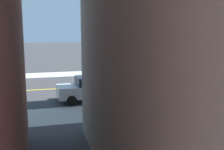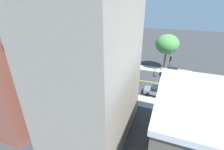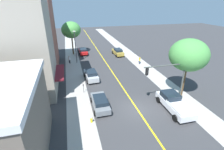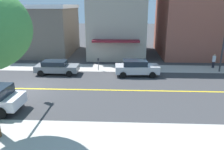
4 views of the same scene
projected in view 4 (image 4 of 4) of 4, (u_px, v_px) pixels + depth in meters
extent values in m
plane|color=#38383A|center=(26.00, 89.00, 19.21)|extent=(140.00, 140.00, 0.00)
cube|color=#ADA8A0|center=(51.00, 67.00, 25.80)|extent=(3.06, 126.00, 0.01)
cube|color=yellow|center=(26.00, 89.00, 19.21)|extent=(0.20, 126.00, 0.00)
cube|color=#665B51|center=(41.00, 31.00, 32.79)|extent=(10.20, 9.49, 6.53)
cube|color=silver|center=(39.00, 6.00, 31.72)|extent=(10.50, 9.79, 0.50)
cube|color=#A39989|center=(117.00, 3.00, 31.07)|extent=(11.08, 7.57, 14.55)
cube|color=maroon|center=(116.00, 41.00, 26.61)|extent=(1.17, 5.75, 0.24)
cube|color=#935142|center=(196.00, 9.00, 30.85)|extent=(10.74, 9.73, 12.84)
cylinder|color=yellow|center=(39.00, 67.00, 24.69)|extent=(0.24, 0.24, 0.56)
sphere|color=#B2B2B7|center=(39.00, 64.00, 24.58)|extent=(0.22, 0.22, 0.22)
cylinder|color=#B2B2B7|center=(40.00, 67.00, 24.84)|extent=(0.10, 0.10, 0.10)
cylinder|color=#B2B2B7|center=(38.00, 68.00, 24.52)|extent=(0.10, 0.10, 0.10)
cylinder|color=#4C4C51|center=(98.00, 65.00, 24.46)|extent=(0.07, 0.07, 1.12)
cube|color=#2D2D33|center=(98.00, 59.00, 24.25)|extent=(0.12, 0.18, 0.26)
cylinder|color=#474C47|center=(1.00, 32.00, 14.33)|extent=(5.51, 0.14, 0.14)
cube|color=black|center=(18.00, 35.00, 16.72)|extent=(0.26, 0.32, 0.90)
sphere|color=red|center=(18.00, 31.00, 16.63)|extent=(0.20, 0.20, 0.20)
sphere|color=yellow|center=(18.00, 35.00, 16.72)|extent=(0.20, 0.20, 0.20)
sphere|color=green|center=(19.00, 39.00, 16.81)|extent=(0.20, 0.20, 0.20)
cylinder|color=#38383D|center=(224.00, 42.00, 23.15)|extent=(0.16, 0.16, 6.45)
cube|color=#B7BABF|center=(137.00, 69.00, 22.61)|extent=(2.01, 4.52, 0.77)
cube|color=#19232D|center=(135.00, 63.00, 22.41)|extent=(1.69, 2.47, 0.54)
cylinder|color=black|center=(150.00, 70.00, 23.58)|extent=(0.25, 0.65, 0.64)
cylinder|color=black|center=(152.00, 75.00, 21.87)|extent=(0.25, 0.65, 0.64)
cylinder|color=black|center=(122.00, 70.00, 23.57)|extent=(0.25, 0.65, 0.64)
cylinder|color=black|center=(123.00, 75.00, 21.87)|extent=(0.25, 0.65, 0.64)
cube|color=slate|center=(57.00, 68.00, 23.08)|extent=(1.80, 4.46, 0.65)
cube|color=#19232D|center=(55.00, 63.00, 22.92)|extent=(1.58, 2.41, 0.48)
cylinder|color=black|center=(73.00, 69.00, 23.96)|extent=(0.22, 0.64, 0.64)
cylinder|color=black|center=(69.00, 74.00, 22.26)|extent=(0.22, 0.64, 0.64)
cylinder|color=black|center=(46.00, 69.00, 24.10)|extent=(0.22, 0.64, 0.64)
cylinder|color=black|center=(41.00, 73.00, 22.40)|extent=(0.22, 0.64, 0.64)
cylinder|color=black|center=(16.00, 100.00, 15.97)|extent=(0.30, 0.81, 0.80)
cylinder|color=black|center=(0.00, 113.00, 14.04)|extent=(0.30, 0.81, 0.80)
cylinder|color=black|center=(213.00, 65.00, 25.46)|extent=(0.28, 0.28, 0.73)
cylinder|color=silver|center=(214.00, 59.00, 25.25)|extent=(0.37, 0.37, 0.67)
sphere|color=tan|center=(215.00, 55.00, 25.11)|extent=(0.21, 0.21, 0.21)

